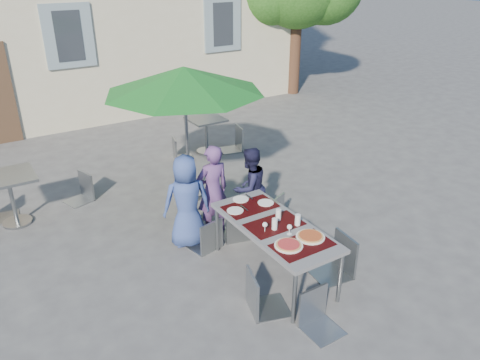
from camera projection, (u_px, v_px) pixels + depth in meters
ground at (251, 299)px, 5.69m from camera, size 90.00×90.00×0.00m
dining_table at (274, 228)px, 5.86m from camera, size 0.80×1.85×0.76m
pizza_near_left at (289, 245)px, 5.38m from camera, size 0.33×0.33×0.03m
pizza_near_right at (310, 236)px, 5.55m from camera, size 0.35×0.35×0.03m
glassware at (282, 221)px, 5.76m from camera, size 0.50×0.41×0.15m
place_settings at (248, 204)px, 6.31m from camera, size 0.73×0.49×0.01m
child_0 at (187, 201)px, 6.54m from camera, size 0.76×0.60×1.37m
child_1 at (213, 190)px, 6.82m from camera, size 0.52×0.35×1.40m
child_2 at (250, 187)px, 7.07m from camera, size 0.67×0.47×1.26m
chair_0 at (207, 217)px, 6.46m from camera, size 0.48×0.48×0.90m
chair_1 at (239, 200)px, 6.69m from camera, size 0.56×0.57×1.06m
chair_2 at (272, 193)px, 7.10m from camera, size 0.54×0.55×0.93m
chair_3 at (261, 270)px, 5.27m from camera, size 0.55×0.55×0.99m
chair_4 at (341, 233)px, 5.92m from camera, size 0.51×0.51×1.04m
chair_5 at (320, 289)px, 5.06m from camera, size 0.39×0.40×0.89m
patio_umbrella at (184, 81)px, 7.31m from camera, size 2.58×2.58×2.26m
cafe_table_0 at (10, 189)px, 7.08m from camera, size 0.77×0.77×0.82m
bg_chair_r_0 at (79, 172)px, 7.84m from camera, size 0.50×0.50×0.90m
cafe_table_1 at (206, 129)px, 9.84m from camera, size 0.71×0.71×0.76m
bg_chair_l_1 at (178, 136)px, 9.51m from camera, size 0.47×0.47×0.87m
bg_chair_r_1 at (235, 124)px, 9.94m from camera, size 0.52×0.52×0.99m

